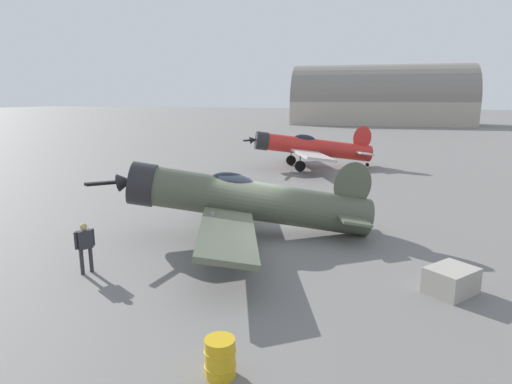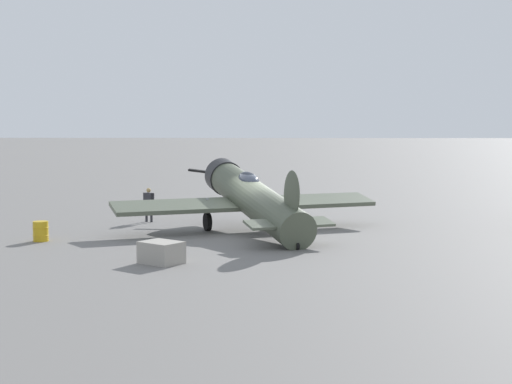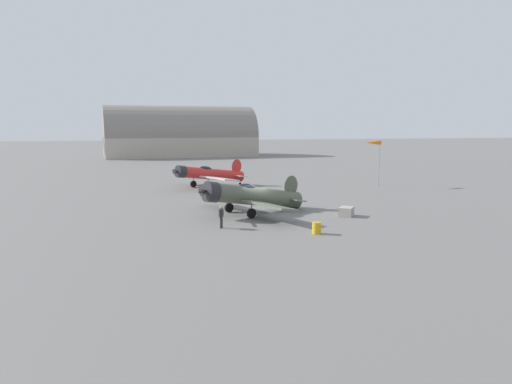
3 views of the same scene
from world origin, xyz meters
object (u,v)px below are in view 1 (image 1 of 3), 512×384
ground_crew_mechanic (85,243)px  equipment_crate (451,280)px  airplane_mid_apron (309,147)px  fuel_drum (220,358)px  airplane_foreground (243,200)px

ground_crew_mechanic → equipment_crate: ground_crew_mechanic is taller
airplane_mid_apron → equipment_crate: (20.41, 8.54, -1.26)m
fuel_drum → ground_crew_mechanic: bearing=-118.8°
ground_crew_mechanic → equipment_crate: 10.93m
airplane_mid_apron → ground_crew_mechanic: bearing=57.2°
airplane_foreground → ground_crew_mechanic: size_ratio=7.12×
airplane_foreground → ground_crew_mechanic: 6.07m
airplane_mid_apron → ground_crew_mechanic: size_ratio=6.40×
airplane_mid_apron → equipment_crate: bearing=85.3°
airplane_mid_apron → fuel_drum: bearing=71.1°
airplane_mid_apron → ground_crew_mechanic: airplane_mid_apron is taller
ground_crew_mechanic → fuel_drum: bearing=-2.0°
airplane_foreground → fuel_drum: airplane_foreground is taller
airplane_foreground → airplane_mid_apron: size_ratio=1.11×
airplane_foreground → ground_crew_mechanic: (5.04, -3.34, -0.50)m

